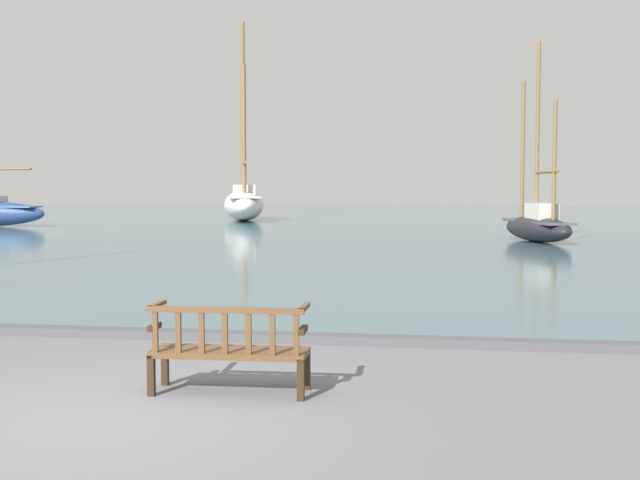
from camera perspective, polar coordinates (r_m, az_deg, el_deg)
name	(u,v)px	position (r m, az deg, el deg)	size (l,w,h in m)	color
ground_plane	(105,419)	(7.74, -15.02, -12.20)	(160.00, 160.00, 0.00)	slate
harbor_water	(395,221)	(50.94, 5.36, 1.39)	(100.00, 80.00, 0.08)	#476670
quay_edge_kerb	(221,336)	(11.27, -7.05, -6.77)	(40.00, 0.30, 0.12)	#4C4C50
park_bench	(229,348)	(8.32, -6.47, -7.66)	(1.62, 0.57, 0.92)	#322113
sailboat_outer_starboard	(244,202)	(50.18, -5.45, 2.74)	(4.95, 10.25, 12.30)	silver
sailboat_distant_harbor	(538,224)	(31.29, 15.21, 1.12)	(2.84, 6.03, 7.49)	black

